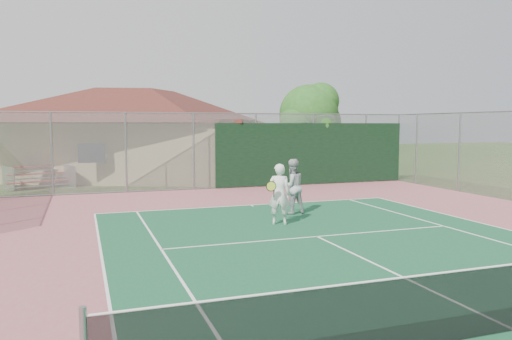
% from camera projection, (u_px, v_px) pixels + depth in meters
% --- Properties ---
extents(back_fence, '(20.08, 0.11, 3.53)m').
position_uv_depth(back_fence, '(258.00, 152.00, 23.72)').
color(back_fence, gray).
rests_on(back_fence, ground).
extents(side_fence_right, '(0.08, 9.00, 3.50)m').
position_uv_depth(side_fence_right, '(459.00, 152.00, 22.11)').
color(side_fence_right, gray).
rests_on(side_fence_right, ground).
extents(clubhouse, '(16.09, 13.82, 5.86)m').
position_uv_depth(clubhouse, '(137.00, 125.00, 28.08)').
color(clubhouse, tan).
rests_on(clubhouse, ground).
extents(bleachers, '(3.33, 2.59, 1.03)m').
position_uv_depth(bleachers, '(39.00, 176.00, 23.64)').
color(bleachers, '#9E2E24').
rests_on(bleachers, ground).
extents(tree, '(3.71, 3.52, 5.18)m').
position_uv_depth(tree, '(310.00, 116.00, 26.31)').
color(tree, '#372414').
rests_on(tree, ground).
extents(player_white_front, '(0.93, 0.70, 1.82)m').
position_uv_depth(player_white_front, '(279.00, 195.00, 14.79)').
color(player_white_front, white).
rests_on(player_white_front, ground).
extents(player_grey_back, '(0.97, 0.80, 1.83)m').
position_uv_depth(player_grey_back, '(292.00, 187.00, 16.55)').
color(player_grey_back, '#B1B4B6').
rests_on(player_grey_back, ground).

